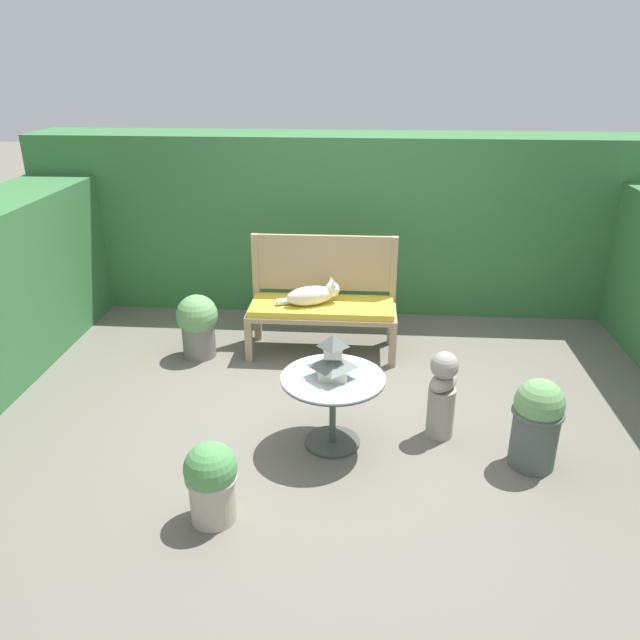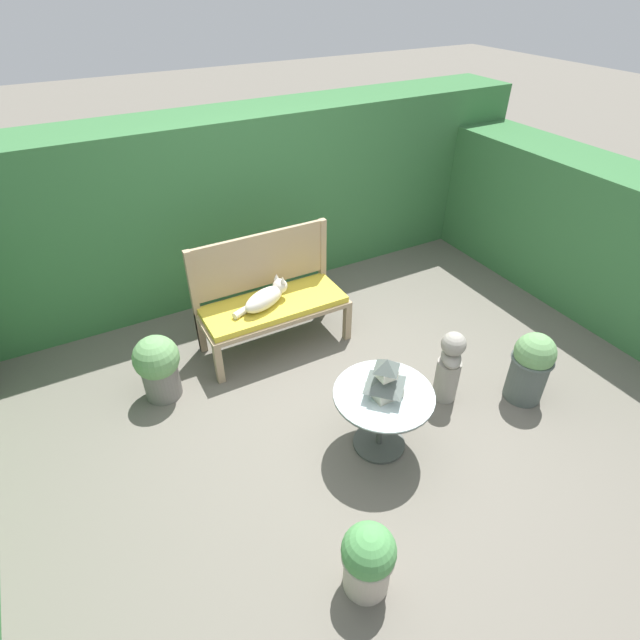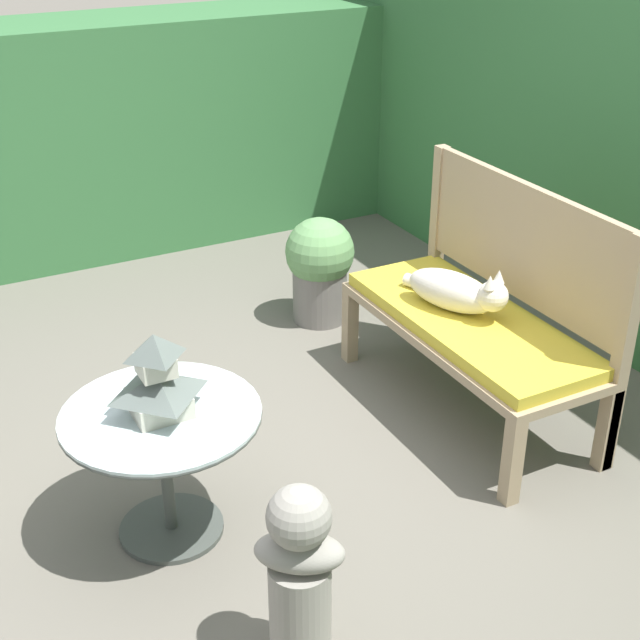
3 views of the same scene
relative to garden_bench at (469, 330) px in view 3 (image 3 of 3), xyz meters
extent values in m
plane|color=#666056|center=(0.21, -0.97, -0.39)|extent=(30.00, 30.00, 0.00)
cube|color=#38703D|center=(-2.64, -0.82, 0.29)|extent=(0.70, 3.50, 1.37)
cube|color=tan|center=(-0.61, -0.23, -0.21)|extent=(0.06, 0.06, 0.37)
cube|color=tan|center=(0.61, -0.23, -0.21)|extent=(0.06, 0.06, 0.37)
cube|color=tan|center=(-0.61, 0.23, -0.21)|extent=(0.06, 0.06, 0.37)
cube|color=tan|center=(0.61, 0.23, -0.21)|extent=(0.06, 0.06, 0.37)
cube|color=tan|center=(0.00, 0.00, -0.01)|extent=(1.29, 0.53, 0.04)
cube|color=gold|center=(0.00, 0.00, 0.04)|extent=(1.24, 0.49, 0.05)
cube|color=tan|center=(-0.62, 0.24, 0.11)|extent=(0.06, 0.06, 1.00)
cube|color=tan|center=(0.62, 0.24, 0.11)|extent=(0.06, 0.06, 1.00)
cube|color=tan|center=(0.00, 0.24, 0.36)|extent=(1.24, 0.04, 0.50)
ellipsoid|color=silver|center=(-0.10, -0.04, 0.15)|extent=(0.45, 0.31, 0.17)
sphere|color=silver|center=(0.08, 0.04, 0.19)|extent=(0.13, 0.13, 0.13)
cone|color=silver|center=(0.07, 0.07, 0.26)|extent=(0.05, 0.05, 0.06)
cone|color=silver|center=(0.10, 0.01, 0.26)|extent=(0.05, 0.05, 0.06)
cylinder|color=silver|center=(-0.28, -0.03, 0.10)|extent=(0.23, 0.14, 0.06)
cylinder|color=#424742|center=(0.17, -1.42, -0.38)|extent=(0.38, 0.38, 0.02)
cylinder|color=#424742|center=(0.17, -1.42, -0.14)|extent=(0.04, 0.04, 0.50)
cylinder|color=silver|center=(0.17, -1.42, 0.11)|extent=(0.69, 0.69, 0.01)
torus|color=#424742|center=(0.17, -1.42, 0.10)|extent=(0.69, 0.69, 0.02)
cube|color=beige|center=(0.17, -1.42, 0.16)|extent=(0.19, 0.19, 0.08)
pyramid|color=#56605B|center=(0.17, -1.42, 0.23)|extent=(0.25, 0.25, 0.07)
cube|color=beige|center=(0.17, -1.42, 0.30)|extent=(0.12, 0.12, 0.07)
pyramid|color=#56605B|center=(0.17, -1.42, 0.38)|extent=(0.16, 0.16, 0.08)
cylinder|color=gray|center=(0.91, -1.27, -0.21)|extent=(0.19, 0.19, 0.36)
ellipsoid|color=gray|center=(0.91, -1.27, 0.02)|extent=(0.28, 0.31, 0.10)
sphere|color=gray|center=(0.91, -1.27, 0.15)|extent=(0.19, 0.19, 0.19)
cylinder|color=slate|center=(-1.07, -0.16, -0.23)|extent=(0.28, 0.28, 0.32)
torus|color=slate|center=(-1.07, -0.16, -0.08)|extent=(0.32, 0.32, 0.03)
sphere|color=#66995B|center=(-1.07, -0.16, -0.01)|extent=(0.36, 0.36, 0.36)
camera|label=1|loc=(0.36, -5.02, 2.05)|focal=35.00mm
camera|label=2|loc=(-1.36, -3.34, 2.49)|focal=28.00mm
camera|label=3|loc=(2.67, -2.13, 1.78)|focal=50.00mm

